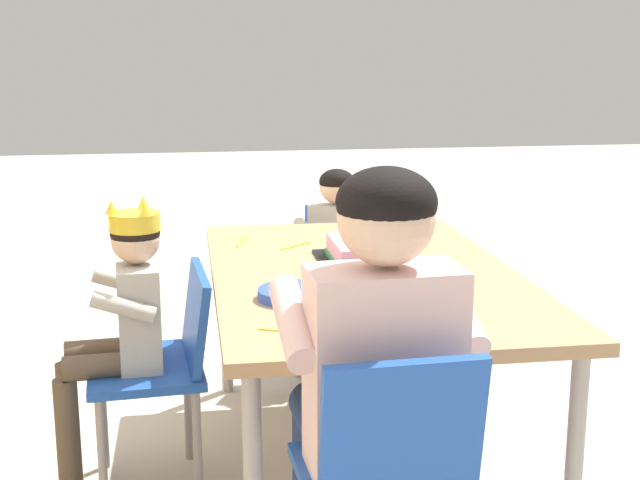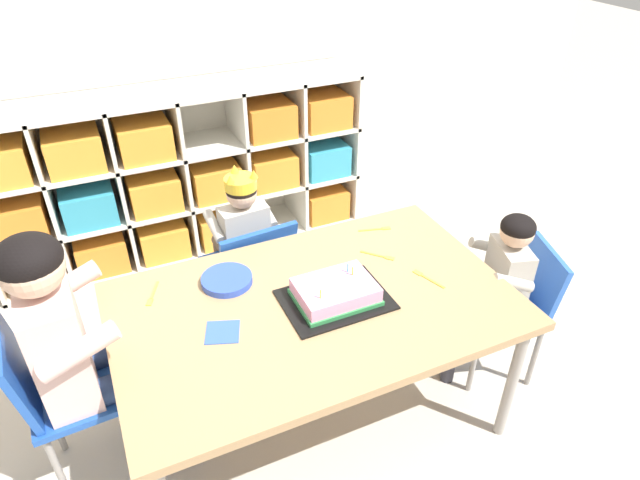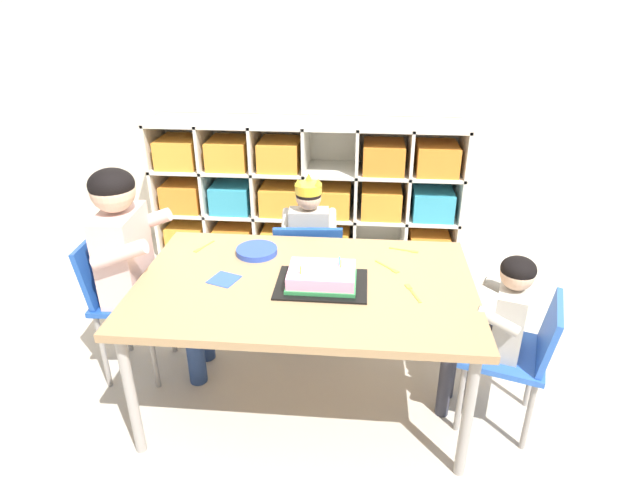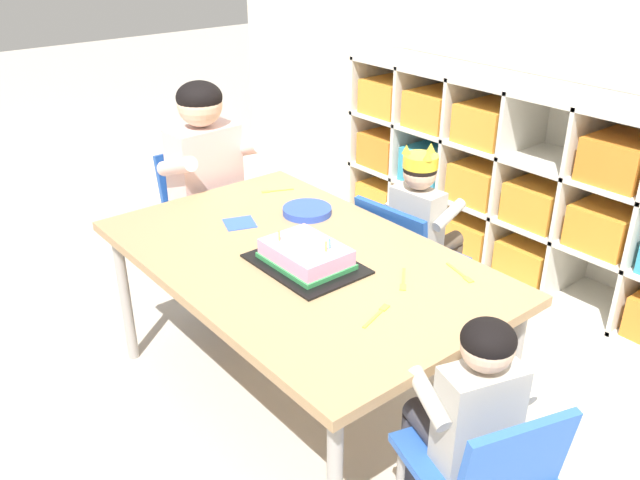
% 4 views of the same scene
% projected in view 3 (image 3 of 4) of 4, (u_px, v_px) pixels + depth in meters
% --- Properties ---
extents(ground, '(16.00, 16.00, 0.00)m').
position_uv_depth(ground, '(307.00, 395.00, 2.45)').
color(ground, '#BCB2A3').
extents(classroom_back_wall, '(5.62, 0.10, 2.83)m').
position_uv_depth(classroom_back_wall, '(334.00, 41.00, 3.40)').
color(classroom_back_wall, beige).
rests_on(classroom_back_wall, ground).
extents(storage_cubby_shelf, '(2.07, 0.39, 0.94)m').
position_uv_depth(storage_cubby_shelf, '(303.00, 195.00, 3.61)').
color(storage_cubby_shelf, silver).
rests_on(storage_cubby_shelf, ground).
extents(activity_table, '(1.41, 0.88, 0.61)m').
position_uv_depth(activity_table, '(305.00, 291.00, 2.21)').
color(activity_table, '#A37F56').
rests_on(activity_table, ground).
extents(classroom_chair_blue, '(0.40, 0.36, 0.64)m').
position_uv_depth(classroom_chair_blue, '(309.00, 262.00, 2.81)').
color(classroom_chair_blue, '#1E4CA8').
rests_on(classroom_chair_blue, ground).
extents(child_with_crown, '(0.31, 0.31, 0.85)m').
position_uv_depth(child_with_crown, '(309.00, 230.00, 2.85)').
color(child_with_crown, '#B2ADA3').
rests_on(child_with_crown, ground).
extents(classroom_chair_adult_side, '(0.33, 0.35, 0.71)m').
position_uv_depth(classroom_chair_adult_side, '(120.00, 292.00, 2.45)').
color(classroom_chair_adult_side, '#1E4CA8').
rests_on(classroom_chair_adult_side, ground).
extents(adult_helper_seated, '(0.44, 0.42, 1.04)m').
position_uv_depth(adult_helper_seated, '(137.00, 254.00, 2.36)').
color(adult_helper_seated, beige).
rests_on(adult_helper_seated, ground).
extents(classroom_chair_guest_side, '(0.43, 0.41, 0.62)m').
position_uv_depth(classroom_chair_guest_side, '(517.00, 351.00, 2.15)').
color(classroom_chair_guest_side, blue).
rests_on(classroom_chair_guest_side, ground).
extents(guest_at_table_side, '(0.33, 0.33, 0.80)m').
position_uv_depth(guest_at_table_side, '(496.00, 319.00, 2.13)').
color(guest_at_table_side, '#B2ADA3').
rests_on(guest_at_table_side, ground).
extents(birthday_cake_on_tray, '(0.38, 0.27, 0.11)m').
position_uv_depth(birthday_cake_on_tray, '(322.00, 278.00, 2.15)').
color(birthday_cake_on_tray, black).
rests_on(birthday_cake_on_tray, activity_table).
extents(paper_plate_stack, '(0.19, 0.19, 0.03)m').
position_uv_depth(paper_plate_stack, '(257.00, 251.00, 2.41)').
color(paper_plate_stack, blue).
rests_on(paper_plate_stack, activity_table).
extents(paper_napkin_square, '(0.14, 0.14, 0.00)m').
position_uv_depth(paper_napkin_square, '(224.00, 279.00, 2.20)').
color(paper_napkin_square, '#3356B7').
rests_on(paper_napkin_square, activity_table).
extents(fork_by_napkin, '(0.07, 0.13, 0.00)m').
position_uv_depth(fork_by_napkin, '(203.00, 247.00, 2.48)').
color(fork_by_napkin, yellow).
rests_on(fork_by_napkin, activity_table).
extents(fork_near_cake_tray, '(0.14, 0.05, 0.00)m').
position_uv_depth(fork_near_cake_tray, '(406.00, 250.00, 2.45)').
color(fork_near_cake_tray, yellow).
rests_on(fork_near_cake_tray, activity_table).
extents(fork_at_table_front_edge, '(0.06, 0.14, 0.00)m').
position_uv_depth(fork_at_table_front_edge, '(412.00, 292.00, 2.11)').
color(fork_at_table_front_edge, yellow).
rests_on(fork_at_table_front_edge, activity_table).
extents(fork_beside_plate_stack, '(0.11, 0.11, 0.00)m').
position_uv_depth(fork_beside_plate_stack, '(388.00, 267.00, 2.29)').
color(fork_beside_plate_stack, yellow).
rests_on(fork_beside_plate_stack, activity_table).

